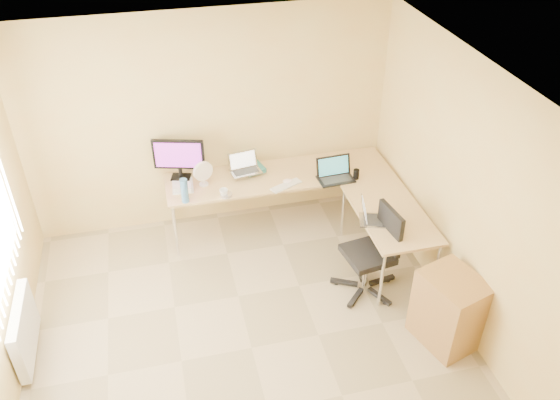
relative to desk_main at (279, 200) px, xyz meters
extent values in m
plane|color=tan|center=(-0.72, -1.85, -0.36)|extent=(4.50, 4.50, 0.00)
plane|color=white|center=(-0.72, -1.85, 2.24)|extent=(4.50, 4.50, 0.00)
plane|color=#DEC983|center=(-0.72, 0.40, 0.93)|extent=(4.50, 0.00, 4.50)
plane|color=#DEC983|center=(1.38, -1.85, 0.93)|extent=(0.00, 4.50, 4.50)
cube|color=tan|center=(0.00, 0.00, 0.00)|extent=(2.65, 0.70, 0.73)
cube|color=tan|center=(0.98, -1.00, 0.00)|extent=(0.70, 1.30, 0.73)
cube|color=black|center=(-1.13, 0.20, 0.62)|extent=(0.61, 0.34, 0.50)
cube|color=#297573|center=(-0.29, 0.20, 0.39)|extent=(0.31, 0.37, 0.05)
cube|color=#A6A6A6|center=(-0.39, 0.06, 0.53)|extent=(0.38, 0.31, 0.22)
cube|color=black|center=(0.61, -0.27, 0.49)|extent=(0.43, 0.32, 0.26)
cube|color=silver|center=(0.02, -0.26, 0.37)|extent=(0.39, 0.25, 0.02)
ellipsoid|color=white|center=(0.05, -0.19, 0.39)|extent=(0.13, 0.10, 0.04)
imported|color=white|center=(-0.70, -0.30, 0.41)|extent=(0.13, 0.13, 0.09)
cylinder|color=silver|center=(-0.68, -0.30, 0.38)|extent=(0.16, 0.16, 0.03)
cylinder|color=teal|center=(-1.13, -0.30, 0.51)|extent=(0.10, 0.10, 0.29)
cube|color=silver|center=(-1.13, 0.02, 0.37)|extent=(0.26, 0.35, 0.01)
cube|color=silver|center=(-1.13, -0.07, 0.40)|extent=(0.21, 0.16, 0.07)
cylinder|color=white|center=(-0.89, -0.01, 0.51)|extent=(0.30, 0.30, 0.29)
cylinder|color=black|center=(0.84, -0.30, 0.42)|extent=(0.07, 0.07, 0.12)
cube|color=#9A9CA8|center=(0.73, -1.11, 0.47)|extent=(0.38, 0.33, 0.21)
cube|color=black|center=(0.62, -1.33, 0.14)|extent=(0.68, 0.68, 0.99)
cube|color=brown|center=(1.13, -2.17, -0.01)|extent=(0.62, 0.69, 0.81)
cube|color=white|center=(-2.75, -1.45, -0.02)|extent=(0.09, 0.80, 0.55)
camera|label=1|loc=(-1.33, -5.51, 3.96)|focal=36.71mm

